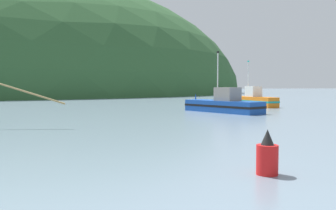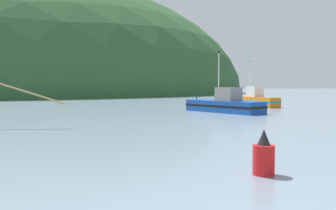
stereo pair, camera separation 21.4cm
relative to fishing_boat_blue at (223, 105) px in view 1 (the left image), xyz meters
name	(u,v)px [view 1 (the left image)]	position (x,y,z in m)	size (l,w,h in m)	color
fishing_boat_blue	(223,105)	(0.00, 0.00, 0.00)	(6.13, 9.49, 6.47)	#19479E
fishing_boat_orange	(251,100)	(8.18, 9.62, 0.04)	(3.35, 9.55, 6.24)	orange
channel_buoy	(267,156)	(-9.36, -25.55, -0.23)	(0.69, 0.69, 1.45)	red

